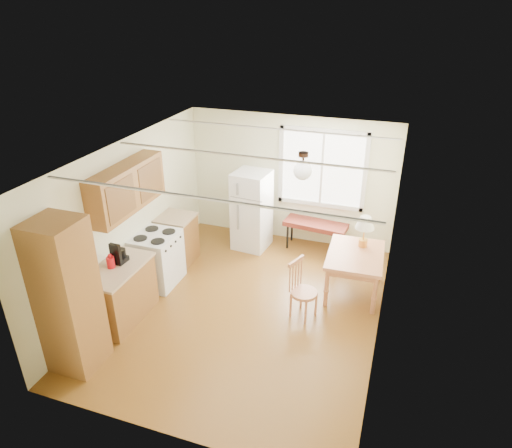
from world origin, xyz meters
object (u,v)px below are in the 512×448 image
at_px(dining_table, 355,259).
at_px(refrigerator, 252,210).
at_px(chair, 300,285).
at_px(bench, 316,226).

bearing_deg(dining_table, refrigerator, 153.22).
distance_m(refrigerator, dining_table, 2.30).
bearing_deg(chair, refrigerator, 148.82).
xyz_separation_m(refrigerator, dining_table, (2.09, -0.95, -0.14)).
height_order(bench, chair, chair).
bearing_deg(dining_table, chair, -131.49).
bearing_deg(refrigerator, chair, -46.54).
distance_m(bench, dining_table, 1.55).
relative_size(refrigerator, dining_table, 1.28).
xyz_separation_m(bench, chair, (0.21, -2.11, 0.04)).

